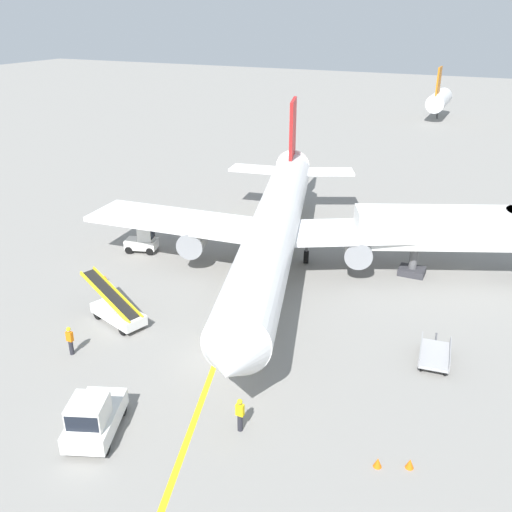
{
  "coord_description": "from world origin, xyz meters",
  "views": [
    {
      "loc": [
        12.23,
        -22.14,
        17.34
      ],
      "look_at": [
        -1.87,
        8.25,
        2.5
      ],
      "focal_mm": 39.26,
      "sensor_mm": 36.0,
      "label": 1
    }
  ],
  "objects_px": {
    "jet_bridge": "(463,229)",
    "safety_cone_nose_left": "(410,464)",
    "baggage_tug_near_wing": "(143,241)",
    "ground_crew_marshaller": "(240,414)",
    "pushback_tug": "(93,417)",
    "belt_loader_forward_hold": "(117,310)",
    "baggage_cart_loaded": "(435,354)",
    "ground_crew_wing_walker": "(70,340)",
    "airliner": "(275,225)",
    "safety_cone_nose_right": "(378,462)",
    "safety_cone_wingtip_right": "(253,250)",
    "safety_cone_wingtip_left": "(105,278)"
  },
  "relations": [
    {
      "from": "safety_cone_nose_left",
      "to": "safety_cone_wingtip_left",
      "type": "bearing_deg",
      "value": 159.12
    },
    {
      "from": "ground_crew_wing_walker",
      "to": "safety_cone_nose_left",
      "type": "distance_m",
      "value": 18.41
    },
    {
      "from": "belt_loader_forward_hold",
      "to": "baggage_tug_near_wing",
      "type": "bearing_deg",
      "value": 117.0
    },
    {
      "from": "ground_crew_marshaller",
      "to": "ground_crew_wing_walker",
      "type": "bearing_deg",
      "value": 172.06
    },
    {
      "from": "baggage_tug_near_wing",
      "to": "ground_crew_wing_walker",
      "type": "xyz_separation_m",
      "value": [
        4.73,
        -13.39,
        -0.02
      ]
    },
    {
      "from": "pushback_tug",
      "to": "baggage_cart_loaded",
      "type": "xyz_separation_m",
      "value": [
        12.72,
        12.14,
        -0.53
      ]
    },
    {
      "from": "baggage_cart_loaded",
      "to": "ground_crew_wing_walker",
      "type": "xyz_separation_m",
      "value": [
        -18.11,
        -7.59,
        0.44
      ]
    },
    {
      "from": "ground_crew_marshaller",
      "to": "safety_cone_nose_right",
      "type": "xyz_separation_m",
      "value": [
        6.12,
        0.43,
        -0.69
      ]
    },
    {
      "from": "pushback_tug",
      "to": "safety_cone_wingtip_left",
      "type": "xyz_separation_m",
      "value": [
        -9.53,
        12.53,
        -0.77
      ]
    },
    {
      "from": "ground_crew_wing_walker",
      "to": "safety_cone_wingtip_right",
      "type": "relative_size",
      "value": 3.86
    },
    {
      "from": "jet_bridge",
      "to": "baggage_cart_loaded",
      "type": "distance_m",
      "value": 12.07
    },
    {
      "from": "ground_crew_wing_walker",
      "to": "safety_cone_wingtip_right",
      "type": "height_order",
      "value": "ground_crew_wing_walker"
    },
    {
      "from": "safety_cone_nose_right",
      "to": "safety_cone_nose_left",
      "type": "bearing_deg",
      "value": 22.3
    },
    {
      "from": "ground_crew_marshaller",
      "to": "safety_cone_wingtip_right",
      "type": "bearing_deg",
      "value": 113.62
    },
    {
      "from": "belt_loader_forward_hold",
      "to": "jet_bridge",
      "type": "bearing_deg",
      "value": 40.91
    },
    {
      "from": "ground_crew_wing_walker",
      "to": "safety_cone_nose_right",
      "type": "xyz_separation_m",
      "value": [
        17.17,
        -1.12,
        -0.69
      ]
    },
    {
      "from": "baggage_tug_near_wing",
      "to": "safety_cone_wingtip_left",
      "type": "xyz_separation_m",
      "value": [
        0.59,
        -5.42,
        -0.71
      ]
    },
    {
      "from": "baggage_cart_loaded",
      "to": "safety_cone_wingtip_right",
      "type": "bearing_deg",
      "value": 148.65
    },
    {
      "from": "ground_crew_marshaller",
      "to": "ground_crew_wing_walker",
      "type": "xyz_separation_m",
      "value": [
        -11.05,
        1.54,
        0.0
      ]
    },
    {
      "from": "pushback_tug",
      "to": "safety_cone_nose_left",
      "type": "relative_size",
      "value": 9.18
    },
    {
      "from": "airliner",
      "to": "safety_cone_nose_right",
      "type": "bearing_deg",
      "value": -54.22
    },
    {
      "from": "baggage_tug_near_wing",
      "to": "ground_crew_marshaller",
      "type": "bearing_deg",
      "value": -43.42
    },
    {
      "from": "baggage_tug_near_wing",
      "to": "airliner",
      "type": "bearing_deg",
      "value": 7.07
    },
    {
      "from": "baggage_tug_near_wing",
      "to": "safety_cone_nose_left",
      "type": "bearing_deg",
      "value": -31.22
    },
    {
      "from": "jet_bridge",
      "to": "safety_cone_nose_right",
      "type": "xyz_separation_m",
      "value": [
        -0.7,
        -20.37,
        -3.32
      ]
    },
    {
      "from": "pushback_tug",
      "to": "belt_loader_forward_hold",
      "type": "relative_size",
      "value": 0.79
    },
    {
      "from": "safety_cone_nose_right",
      "to": "safety_cone_wingtip_right",
      "type": "bearing_deg",
      "value": 128.31
    },
    {
      "from": "ground_crew_marshaller",
      "to": "safety_cone_wingtip_left",
      "type": "xyz_separation_m",
      "value": [
        -15.19,
        9.52,
        -0.69
      ]
    },
    {
      "from": "baggage_tug_near_wing",
      "to": "safety_cone_nose_right",
      "type": "bearing_deg",
      "value": -33.52
    },
    {
      "from": "ground_crew_wing_walker",
      "to": "safety_cone_nose_right",
      "type": "distance_m",
      "value": 17.22
    },
    {
      "from": "pushback_tug",
      "to": "safety_cone_nose_right",
      "type": "relative_size",
      "value": 9.18
    },
    {
      "from": "airliner",
      "to": "safety_cone_nose_right",
      "type": "distance_m",
      "value": 19.75
    },
    {
      "from": "jet_bridge",
      "to": "baggage_tug_near_wing",
      "type": "height_order",
      "value": "jet_bridge"
    },
    {
      "from": "belt_loader_forward_hold",
      "to": "safety_cone_nose_left",
      "type": "distance_m",
      "value": 18.82
    },
    {
      "from": "jet_bridge",
      "to": "ground_crew_wing_walker",
      "type": "height_order",
      "value": "jet_bridge"
    },
    {
      "from": "jet_bridge",
      "to": "safety_cone_wingtip_right",
      "type": "bearing_deg",
      "value": -170.47
    },
    {
      "from": "safety_cone_wingtip_right",
      "to": "safety_cone_nose_left",
      "type": "bearing_deg",
      "value": -48.57
    },
    {
      "from": "baggage_cart_loaded",
      "to": "safety_cone_nose_right",
      "type": "xyz_separation_m",
      "value": [
        -0.94,
        -8.7,
        -0.25
      ]
    },
    {
      "from": "belt_loader_forward_hold",
      "to": "ground_crew_wing_walker",
      "type": "relative_size",
      "value": 3.03
    },
    {
      "from": "airliner",
      "to": "belt_loader_forward_hold",
      "type": "bearing_deg",
      "value": -117.59
    },
    {
      "from": "ground_crew_wing_walker",
      "to": "safety_cone_nose_right",
      "type": "relative_size",
      "value": 3.86
    },
    {
      "from": "ground_crew_wing_walker",
      "to": "safety_cone_nose_right",
      "type": "height_order",
      "value": "ground_crew_wing_walker"
    },
    {
      "from": "jet_bridge",
      "to": "safety_cone_nose_left",
      "type": "distance_m",
      "value": 20.15
    },
    {
      "from": "safety_cone_nose_left",
      "to": "safety_cone_wingtip_left",
      "type": "height_order",
      "value": "same"
    },
    {
      "from": "pushback_tug",
      "to": "safety_cone_wingtip_left",
      "type": "distance_m",
      "value": 15.76
    },
    {
      "from": "airliner",
      "to": "safety_cone_nose_right",
      "type": "height_order",
      "value": "airliner"
    },
    {
      "from": "ground_crew_wing_walker",
      "to": "jet_bridge",
      "type": "bearing_deg",
      "value": 47.13
    },
    {
      "from": "airliner",
      "to": "baggage_tug_near_wing",
      "type": "relative_size",
      "value": 12.98
    },
    {
      "from": "pushback_tug",
      "to": "safety_cone_wingtip_right",
      "type": "height_order",
      "value": "pushback_tug"
    },
    {
      "from": "baggage_cart_loaded",
      "to": "safety_cone_nose_left",
      "type": "xyz_separation_m",
      "value": [
        0.28,
        -8.21,
        -0.25
      ]
    }
  ]
}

